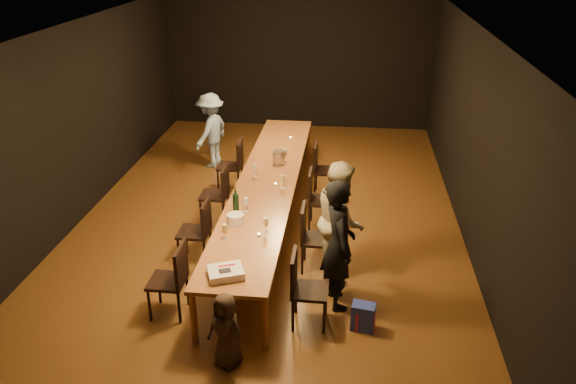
# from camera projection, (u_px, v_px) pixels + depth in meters

# --- Properties ---
(ground) EXTENTS (10.00, 10.00, 0.00)m
(ground) POSITION_uv_depth(u_px,v_px,m) (268.00, 223.00, 8.91)
(ground) COLOR #482512
(ground) RESTS_ON ground
(room_shell) EXTENTS (6.04, 10.04, 3.02)m
(room_shell) POSITION_uv_depth(u_px,v_px,m) (266.00, 96.00, 8.03)
(room_shell) COLOR black
(room_shell) RESTS_ON ground
(table) EXTENTS (0.90, 6.00, 0.75)m
(table) POSITION_uv_depth(u_px,v_px,m) (267.00, 183.00, 8.61)
(table) COLOR brown
(table) RESTS_ON ground
(chair_right_0) EXTENTS (0.42, 0.42, 0.93)m
(chair_right_0) POSITION_uv_depth(u_px,v_px,m) (310.00, 290.00, 6.47)
(chair_right_0) COLOR black
(chair_right_0) RESTS_ON ground
(chair_right_1) EXTENTS (0.42, 0.42, 0.93)m
(chair_right_1) POSITION_uv_depth(u_px,v_px,m) (317.00, 238.00, 7.55)
(chair_right_1) COLOR black
(chair_right_1) RESTS_ON ground
(chair_right_2) EXTENTS (0.42, 0.42, 0.93)m
(chair_right_2) POSITION_uv_depth(u_px,v_px,m) (322.00, 200.00, 8.63)
(chair_right_2) COLOR black
(chair_right_2) RESTS_ON ground
(chair_right_3) EXTENTS (0.42, 0.42, 0.93)m
(chair_right_3) POSITION_uv_depth(u_px,v_px,m) (326.00, 170.00, 9.71)
(chair_right_3) COLOR black
(chair_right_3) RESTS_ON ground
(chair_left_0) EXTENTS (0.42, 0.42, 0.93)m
(chair_left_0) POSITION_uv_depth(u_px,v_px,m) (167.00, 280.00, 6.64)
(chair_left_0) COLOR black
(chair_left_0) RESTS_ON ground
(chair_left_1) EXTENTS (0.42, 0.42, 0.93)m
(chair_left_1) POSITION_uv_depth(u_px,v_px,m) (194.00, 231.00, 7.72)
(chair_left_1) COLOR black
(chair_left_1) RESTS_ON ground
(chair_left_2) EXTENTS (0.42, 0.42, 0.93)m
(chair_left_2) POSITION_uv_depth(u_px,v_px,m) (214.00, 194.00, 8.80)
(chair_left_2) COLOR black
(chair_left_2) RESTS_ON ground
(chair_left_3) EXTENTS (0.42, 0.42, 0.93)m
(chair_left_3) POSITION_uv_depth(u_px,v_px,m) (230.00, 166.00, 9.88)
(chair_left_3) COLOR black
(chair_left_3) RESTS_ON ground
(woman_birthday) EXTENTS (0.56, 0.70, 1.67)m
(woman_birthday) POSITION_uv_depth(u_px,v_px,m) (339.00, 244.00, 6.67)
(woman_birthday) COLOR black
(woman_birthday) RESTS_ON ground
(woman_tan) EXTENTS (0.68, 0.84, 1.60)m
(woman_tan) POSITION_uv_depth(u_px,v_px,m) (340.00, 219.00, 7.33)
(woman_tan) COLOR beige
(woman_tan) RESTS_ON ground
(man_blue) EXTENTS (0.80, 1.06, 1.45)m
(man_blue) POSITION_uv_depth(u_px,v_px,m) (211.00, 131.00, 10.81)
(man_blue) COLOR #8CAED8
(man_blue) RESTS_ON ground
(child) EXTENTS (0.51, 0.43, 0.88)m
(child) POSITION_uv_depth(u_px,v_px,m) (226.00, 330.00, 5.85)
(child) COLOR #3A2A20
(child) RESTS_ON ground
(gift_bag_red) EXTENTS (0.22, 0.13, 0.26)m
(gift_bag_red) POSITION_uv_depth(u_px,v_px,m) (365.00, 321.00, 6.48)
(gift_bag_red) COLOR #E32245
(gift_bag_red) RESTS_ON ground
(gift_bag_blue) EXTENTS (0.29, 0.22, 0.33)m
(gift_bag_blue) POSITION_uv_depth(u_px,v_px,m) (363.00, 317.00, 6.49)
(gift_bag_blue) COLOR #2A3CB6
(gift_bag_blue) RESTS_ON ground
(birthday_cake) EXTENTS (0.47, 0.43, 0.09)m
(birthday_cake) POSITION_uv_depth(u_px,v_px,m) (226.00, 272.00, 6.20)
(birthday_cake) COLOR white
(birthday_cake) RESTS_ON table
(plate_stack) EXTENTS (0.27, 0.27, 0.12)m
(plate_stack) POSITION_uv_depth(u_px,v_px,m) (235.00, 219.00, 7.31)
(plate_stack) COLOR white
(plate_stack) RESTS_ON table
(champagne_bottle) EXTENTS (0.10, 0.10, 0.36)m
(champagne_bottle) POSITION_uv_depth(u_px,v_px,m) (236.00, 198.00, 7.60)
(champagne_bottle) COLOR black
(champagne_bottle) RESTS_ON table
(ice_bucket) EXTENTS (0.20, 0.20, 0.22)m
(ice_bucket) POSITION_uv_depth(u_px,v_px,m) (279.00, 157.00, 9.17)
(ice_bucket) COLOR #B6B6BB
(ice_bucket) RESTS_ON table
(wineglass_0) EXTENTS (0.06, 0.06, 0.21)m
(wineglass_0) POSITION_uv_depth(u_px,v_px,m) (225.00, 232.00, 6.91)
(wineglass_0) COLOR beige
(wineglass_0) RESTS_ON table
(wineglass_1) EXTENTS (0.06, 0.06, 0.21)m
(wineglass_1) POSITION_uv_depth(u_px,v_px,m) (266.00, 225.00, 7.07)
(wineglass_1) COLOR beige
(wineglass_1) RESTS_ON table
(wineglass_2) EXTENTS (0.06, 0.06, 0.21)m
(wineglass_2) POSITION_uv_depth(u_px,v_px,m) (246.00, 205.00, 7.60)
(wineglass_2) COLOR silver
(wineglass_2) RESTS_ON table
(wineglass_3) EXTENTS (0.06, 0.06, 0.21)m
(wineglass_3) POSITION_uv_depth(u_px,v_px,m) (283.00, 182.00, 8.29)
(wineglass_3) COLOR beige
(wineglass_3) RESTS_ON table
(wineglass_4) EXTENTS (0.06, 0.06, 0.21)m
(wineglass_4) POSITION_uv_depth(u_px,v_px,m) (255.00, 171.00, 8.68)
(wineglass_4) COLOR silver
(wineglass_4) RESTS_ON table
(wineglass_5) EXTENTS (0.06, 0.06, 0.21)m
(wineglass_5) POSITION_uv_depth(u_px,v_px,m) (285.00, 155.00, 9.28)
(wineglass_5) COLOR silver
(wineglass_5) RESTS_ON table
(tealight_near) EXTENTS (0.05, 0.05, 0.03)m
(tealight_near) POSITION_uv_depth(u_px,v_px,m) (259.00, 235.00, 7.02)
(tealight_near) COLOR #B2B7B2
(tealight_near) RESTS_ON table
(tealight_mid) EXTENTS (0.05, 0.05, 0.03)m
(tealight_mid) POSITION_uv_depth(u_px,v_px,m) (275.00, 185.00, 8.41)
(tealight_mid) COLOR #B2B7B2
(tealight_mid) RESTS_ON table
(tealight_far) EXTENTS (0.05, 0.05, 0.03)m
(tealight_far) POSITION_uv_depth(u_px,v_px,m) (291.00, 138.00, 10.30)
(tealight_far) COLOR #B2B7B2
(tealight_far) RESTS_ON table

